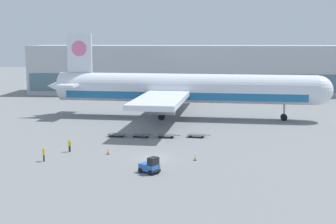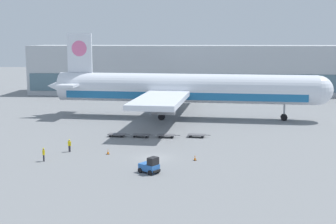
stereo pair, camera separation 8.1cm
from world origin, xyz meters
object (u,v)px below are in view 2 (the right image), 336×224
(baggage_tug_foreground, at_px, (150,166))
(ground_crew_near, at_px, (44,153))
(baggage_dolly_third, at_px, (166,135))
(baggage_dolly_trail, at_px, (197,135))
(traffic_cone_near, at_px, (195,158))
(airplane_main, at_px, (181,89))
(traffic_cone_far, at_px, (108,152))
(baggage_dolly_second, at_px, (141,135))
(ground_crew_far, at_px, (69,144))
(baggage_dolly_lead, at_px, (117,134))

(baggage_tug_foreground, xyz_separation_m, ground_crew_near, (-14.49, 4.54, 0.19))
(baggage_tug_foreground, distance_m, baggage_dolly_third, 20.47)
(baggage_dolly_trail, relative_size, traffic_cone_near, 5.02)
(airplane_main, height_order, traffic_cone_far, airplane_main)
(airplane_main, bearing_deg, traffic_cone_far, -100.75)
(traffic_cone_near, relative_size, traffic_cone_far, 0.96)
(airplane_main, height_order, traffic_cone_near, airplane_main)
(ground_crew_near, height_order, traffic_cone_far, ground_crew_near)
(baggage_dolly_second, bearing_deg, ground_crew_near, -117.12)
(baggage_dolly_third, height_order, ground_crew_near, ground_crew_near)
(airplane_main, distance_m, baggage_dolly_second, 20.92)
(baggage_dolly_third, bearing_deg, ground_crew_far, -133.70)
(airplane_main, relative_size, ground_crew_far, 32.00)
(baggage_dolly_trail, height_order, traffic_cone_near, traffic_cone_near)
(baggage_dolly_second, xyz_separation_m, baggage_dolly_trail, (9.05, 0.50, 0.00))
(baggage_dolly_lead, bearing_deg, ground_crew_far, -107.43)
(baggage_tug_foreground, bearing_deg, ground_crew_far, 177.59)
(traffic_cone_near, bearing_deg, traffic_cone_far, 167.90)
(baggage_dolly_trail, relative_size, traffic_cone_far, 4.80)
(airplane_main, height_order, baggage_dolly_third, airplane_main)
(baggage_dolly_third, bearing_deg, traffic_cone_near, -64.09)
(airplane_main, bearing_deg, baggage_dolly_third, -89.37)
(ground_crew_far, xyz_separation_m, traffic_cone_near, (17.88, -3.74, -0.71))
(airplane_main, relative_size, traffic_cone_near, 77.21)
(baggage_dolly_second, bearing_deg, baggage_dolly_trail, 10.72)
(airplane_main, relative_size, traffic_cone_far, 73.92)
(airplane_main, bearing_deg, traffic_cone_near, -79.26)
(airplane_main, relative_size, ground_crew_near, 32.16)
(airplane_main, distance_m, traffic_cone_near, 34.21)
(airplane_main, distance_m, baggage_dolly_lead, 22.19)
(baggage_dolly_trail, distance_m, ground_crew_far, 21.18)
(baggage_dolly_third, distance_m, traffic_cone_near, 15.05)
(baggage_dolly_lead, xyz_separation_m, baggage_dolly_second, (4.03, -0.19, 0.00))
(baggage_dolly_second, relative_size, baggage_dolly_trail, 1.00)
(traffic_cone_near, distance_m, traffic_cone_far, 12.40)
(airplane_main, xyz_separation_m, baggage_tug_foreground, (-2.25, -39.80, -4.96))
(ground_crew_near, distance_m, ground_crew_far, 5.72)
(baggage_dolly_lead, relative_size, ground_crew_near, 2.09)
(baggage_dolly_second, bearing_deg, baggage_dolly_lead, -175.19)
(airplane_main, xyz_separation_m, ground_crew_near, (-16.74, -35.25, -4.77))
(baggage_tug_foreground, distance_m, traffic_cone_far, 11.09)
(airplane_main, bearing_deg, ground_crew_near, -109.94)
(baggage_dolly_third, relative_size, traffic_cone_near, 5.02)
(airplane_main, height_order, baggage_dolly_lead, airplane_main)
(baggage_dolly_lead, height_order, traffic_cone_near, traffic_cone_near)
(airplane_main, xyz_separation_m, traffic_cone_far, (-9.02, -31.03, -5.45))
(baggage_dolly_lead, relative_size, traffic_cone_near, 5.02)
(baggage_dolly_lead, bearing_deg, airplane_main, 70.51)
(traffic_cone_near, bearing_deg, baggage_dolly_second, 121.81)
(baggage_dolly_lead, bearing_deg, baggage_dolly_trail, 8.90)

